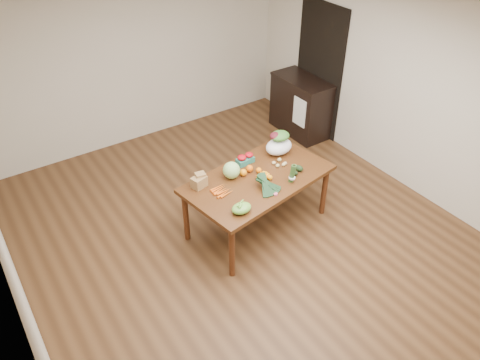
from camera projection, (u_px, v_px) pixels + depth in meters
floor at (247, 238)px, 5.78m from camera, size 6.00×6.00×0.00m
ceiling at (249, 17)px, 4.19m from camera, size 5.00×6.00×0.02m
room_walls at (248, 145)px, 4.99m from camera, size 5.02×6.02×2.70m
dining_table at (257, 202)px, 5.76m from camera, size 1.89×1.24×0.75m
doorway_dark at (319, 70)px, 7.36m from camera, size 0.02×1.00×2.10m
cabinet at (301, 106)px, 7.63m from camera, size 0.52×1.02×0.94m
dish_towel at (299, 112)px, 7.28m from camera, size 0.02×0.28×0.45m
paper_bag at (199, 181)px, 5.34m from camera, size 0.25×0.22×0.16m
cabbage at (231, 170)px, 5.47m from camera, size 0.20×0.20×0.20m
strawberry_basket_a at (242, 161)px, 5.72m from camera, size 0.13×0.13×0.11m
strawberry_basket_b at (249, 158)px, 5.78m from camera, size 0.12×0.12×0.10m
orange_a at (243, 173)px, 5.54m from camera, size 0.09×0.09×0.09m
orange_b at (250, 168)px, 5.60m from camera, size 0.09×0.09×0.09m
orange_c at (259, 170)px, 5.59m from camera, size 0.07×0.07×0.07m
mandarin_cluster at (264, 175)px, 5.49m from camera, size 0.21×0.21×0.10m
carrots at (221, 191)px, 5.30m from camera, size 0.25×0.25×0.03m
snap_pea_bag at (241, 208)px, 4.99m from camera, size 0.23×0.17×0.10m
kale_bunch at (269, 185)px, 5.27m from camera, size 0.38×0.45×0.16m
asparagus_bundle at (292, 173)px, 5.38m from camera, size 0.10×0.13×0.26m
potato_a at (278, 166)px, 5.69m from camera, size 0.05×0.05×0.04m
potato_b at (284, 165)px, 5.71m from camera, size 0.05×0.04×0.04m
potato_c at (279, 160)px, 5.79m from camera, size 0.06×0.05×0.05m
potato_d at (274, 163)px, 5.74m from camera, size 0.05×0.04×0.04m
potato_e at (285, 163)px, 5.73m from camera, size 0.05×0.04×0.04m
avocado_a at (294, 173)px, 5.56m from camera, size 0.09×0.11×0.06m
avocado_b at (299, 168)px, 5.62m from camera, size 0.11×0.13×0.08m
salad_bag at (279, 144)px, 5.88m from camera, size 0.40×0.32×0.28m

